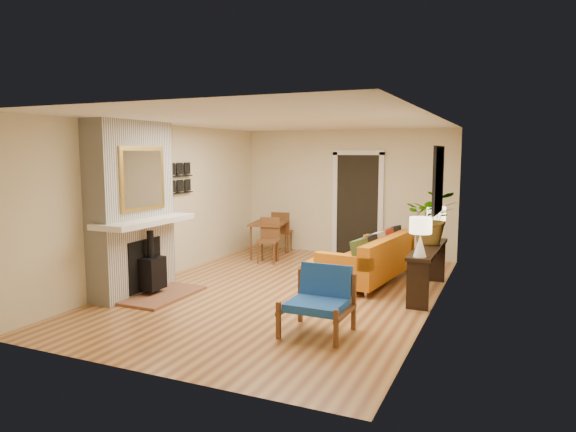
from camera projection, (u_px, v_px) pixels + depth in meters
name	position (u px, v px, depth m)	size (l,w,h in m)	color
room_shell	(367.00, 199.00, 9.94)	(6.50, 6.50, 6.50)	tan
fireplace	(134.00, 212.00, 7.68)	(1.09, 1.68, 2.60)	white
sofa	(372.00, 259.00, 8.51)	(1.17, 2.23, 0.84)	silver
ottoman	(330.00, 273.00, 8.19)	(0.78, 0.78, 0.39)	silver
blue_chair	(320.00, 297.00, 6.12)	(0.76, 0.75, 0.78)	brown
dining_table	(272.00, 229.00, 10.51)	(0.89, 1.65, 0.87)	brown
console_table	(428.00, 257.00, 7.69)	(0.34, 1.85, 0.72)	black
lamp_near	(420.00, 232.00, 6.93)	(0.30, 0.30, 0.54)	white
lamp_far	(436.00, 219.00, 8.30)	(0.30, 0.30, 0.54)	white
houseplant	(432.00, 217.00, 7.89)	(0.75, 0.65, 0.83)	#1E5919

